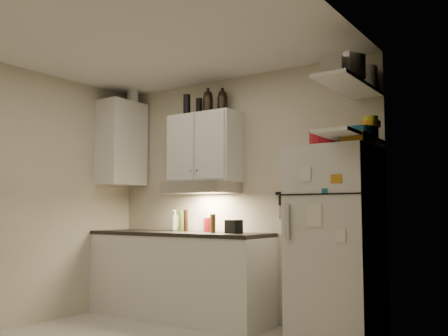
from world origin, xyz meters
The scene contains 35 objects.
ceiling centered at (0.00, 0.00, 2.61)m, with size 3.20×3.00×0.02m, color silver.
back_wall centered at (0.00, 1.51, 1.30)m, with size 3.20×0.02×2.60m, color beige.
left_wall centered at (-1.61, 0.00, 1.30)m, with size 0.02×3.00×2.60m, color beige.
right_wall centered at (1.61, 0.00, 1.30)m, with size 0.02×3.00×2.60m, color beige.
base_cabinet centered at (-0.55, 1.20, 0.44)m, with size 2.10×0.60×0.88m, color white.
countertop centered at (-0.55, 1.20, 0.90)m, with size 2.10×0.62×0.04m, color black.
upper_cabinet centered at (-0.30, 1.33, 1.83)m, with size 0.80×0.33×0.75m, color white.
side_cabinet centered at (-1.44, 1.20, 1.95)m, with size 0.33×0.55×1.00m, color white.
range_hood centered at (-0.30, 1.27, 1.39)m, with size 0.76×0.46×0.12m, color silver.
fridge centered at (1.25, 1.16, 0.85)m, with size 0.70×0.68×1.70m, color silver.
shelf_hi centered at (1.45, 1.02, 2.20)m, with size 0.30×0.95×0.03m, color white.
shelf_lo centered at (1.45, 1.02, 1.76)m, with size 0.30×0.95×0.03m, color white.
knife_strip centered at (0.70, 1.49, 1.32)m, with size 0.42×0.02×0.03m, color black.
dutch_oven centered at (1.18, 1.08, 1.77)m, with size 0.24×0.24×0.14m, color #A5131F.
book_stack centered at (1.53, 1.00, 1.74)m, with size 0.20×0.25×0.08m, color #B57C16.
spice_jar centered at (1.30, 1.11, 1.75)m, with size 0.06×0.06×0.10m, color silver.
stock_pot centered at (1.45, 1.32, 2.32)m, with size 0.30×0.30×0.21m, color silver.
tin_a centered at (1.49, 0.90, 2.32)m, with size 0.21×0.19×0.21m, color #AAAAAD.
tin_b centered at (1.43, 0.72, 2.30)m, with size 0.17×0.17×0.17m, color #AAAAAD.
bowl_teal centered at (1.50, 1.27, 1.82)m, with size 0.22×0.22×0.09m, color #155878.
bowl_orange centered at (1.55, 1.23, 1.89)m, with size 0.17×0.17×0.05m, color orange.
bowl_yellow centered at (1.55, 1.23, 1.94)m, with size 0.14×0.14×0.04m, color gold.
plates centered at (1.53, 1.05, 1.81)m, with size 0.26×0.26×0.06m, color #155878.
growler_a centered at (-0.25, 1.32, 2.33)m, with size 0.11×0.11×0.26m, color black, non-canonical shape.
growler_b centered at (-0.11, 1.40, 2.33)m, with size 0.11×0.11×0.26m, color black, non-canonical shape.
thermos_a centered at (-0.42, 1.39, 2.30)m, with size 0.07×0.07×0.20m, color black.
thermos_b centered at (-0.50, 1.27, 2.32)m, with size 0.08×0.08×0.23m, color black.
side_jar centered at (-1.37, 1.30, 2.54)m, with size 0.14×0.14×0.18m, color silver.
soap_bottle centered at (-0.70, 1.32, 1.05)m, with size 0.10×0.10×0.26m, color white.
pepper_mill centered at (-0.10, 1.21, 1.02)m, with size 0.06×0.06×0.19m, color brown.
oil_bottle centered at (-0.62, 1.32, 1.03)m, with size 0.04×0.04×0.22m, color #3C6218.
vinegar_bottle centered at (-0.53, 1.31, 1.04)m, with size 0.05×0.05×0.24m, color black.
clear_bottle centered at (-0.33, 1.33, 1.02)m, with size 0.07×0.07×0.21m, color silver.
red_jar centered at (-0.26, 1.33, 1.00)m, with size 0.08×0.08×0.15m, color #A5131F.
caddy centered at (0.16, 1.21, 0.99)m, with size 0.16×0.11×0.13m, color black.
Camera 1 is at (2.90, -3.00, 1.14)m, focal length 40.00 mm.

